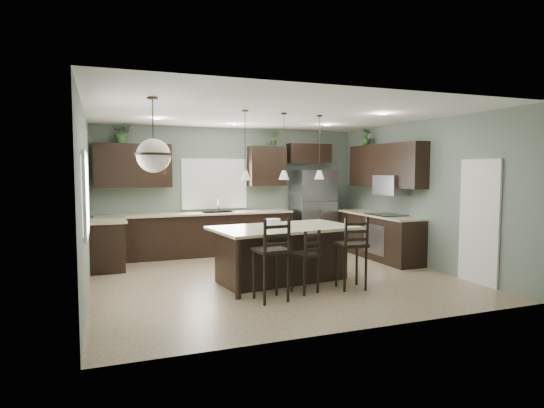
{
  "coord_description": "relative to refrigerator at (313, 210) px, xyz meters",
  "views": [
    {
      "loc": [
        -2.77,
        -7.24,
        1.88
      ],
      "look_at": [
        0.1,
        0.4,
        1.25
      ],
      "focal_mm": 30.0,
      "sensor_mm": 36.0,
      "label": 1
    }
  ],
  "objects": [
    {
      "name": "ground",
      "position": [
        -1.85,
        -2.33,
        -0.93
      ],
      "size": [
        6.0,
        6.0,
        0.0
      ],
      "primitive_type": "plane",
      "color": "#9E8466",
      "rests_on": "ground"
    },
    {
      "name": "pantry_door",
      "position": [
        1.12,
        -3.88,
        0.09
      ],
      "size": [
        0.04,
        0.82,
        2.04
      ],
      "primitive_type": "cube",
      "color": "white",
      "rests_on": "ground"
    },
    {
      "name": "window_back",
      "position": [
        -2.25,
        0.41,
        0.62
      ],
      "size": [
        1.35,
        0.02,
        1.0
      ],
      "primitive_type": "cube",
      "color": "white",
      "rests_on": "room_shell"
    },
    {
      "name": "window_left",
      "position": [
        -4.84,
        -3.13,
        0.62
      ],
      "size": [
        0.02,
        1.1,
        1.0
      ],
      "primitive_type": "cube",
      "color": "white",
      "rests_on": "room_shell"
    },
    {
      "name": "left_return_cabs",
      "position": [
        -4.55,
        -0.63,
        -0.48
      ],
      "size": [
        0.6,
        0.9,
        0.9
      ],
      "primitive_type": "cube",
      "color": "black",
      "rests_on": "ground"
    },
    {
      "name": "left_return_countertop",
      "position": [
        -4.53,
        -0.63,
        -0.01
      ],
      "size": [
        0.66,
        0.96,
        0.04
      ],
      "primitive_type": "cube",
      "color": "beige",
      "rests_on": "left_return_cabs"
    },
    {
      "name": "back_lower_cabs",
      "position": [
        -2.7,
        0.12,
        -0.48
      ],
      "size": [
        4.2,
        0.6,
        0.9
      ],
      "primitive_type": "cube",
      "color": "black",
      "rests_on": "ground"
    },
    {
      "name": "back_countertop",
      "position": [
        -2.7,
        0.1,
        -0.01
      ],
      "size": [
        4.2,
        0.66,
        0.04
      ],
      "primitive_type": "cube",
      "color": "beige",
      "rests_on": "back_lower_cabs"
    },
    {
      "name": "sink_inset",
      "position": [
        -2.25,
        0.1,
        0.01
      ],
      "size": [
        0.7,
        0.45,
        0.01
      ],
      "primitive_type": "cube",
      "color": "gray",
      "rests_on": "back_countertop"
    },
    {
      "name": "faucet",
      "position": [
        -2.25,
        0.07,
        0.16
      ],
      "size": [
        0.02,
        0.02,
        0.28
      ],
      "primitive_type": "cylinder",
      "color": "silver",
      "rests_on": "back_countertop"
    },
    {
      "name": "back_upper_left",
      "position": [
        -4.0,
        0.25,
        1.02
      ],
      "size": [
        1.55,
        0.34,
        0.9
      ],
      "primitive_type": "cube",
      "color": "black",
      "rests_on": "room_shell"
    },
    {
      "name": "back_upper_right",
      "position": [
        -1.05,
        0.25,
        1.02
      ],
      "size": [
        0.85,
        0.34,
        0.9
      ],
      "primitive_type": "cube",
      "color": "black",
      "rests_on": "room_shell"
    },
    {
      "name": "fridge_header",
      "position": [
        -0.0,
        0.25,
        1.32
      ],
      "size": [
        1.05,
        0.34,
        0.45
      ],
      "primitive_type": "cube",
      "color": "black",
      "rests_on": "room_shell"
    },
    {
      "name": "right_lower_cabs",
      "position": [
        0.85,
        -1.45,
        -0.48
      ],
      "size": [
        0.6,
        2.35,
        0.9
      ],
      "primitive_type": "cube",
      "color": "black",
      "rests_on": "ground"
    },
    {
      "name": "right_countertop",
      "position": [
        0.83,
        -1.45,
        -0.01
      ],
      "size": [
        0.66,
        2.35,
        0.04
      ],
      "primitive_type": "cube",
      "color": "beige",
      "rests_on": "right_lower_cabs"
    },
    {
      "name": "cooktop",
      "position": [
        0.83,
        -1.73,
        0.02
      ],
      "size": [
        0.58,
        0.75,
        0.02
      ],
      "primitive_type": "cube",
      "color": "black",
      "rests_on": "right_countertop"
    },
    {
      "name": "wall_oven_front",
      "position": [
        0.54,
        -1.73,
        -0.48
      ],
      "size": [
        0.01,
        0.72,
        0.6
      ],
      "primitive_type": "cube",
      "color": "gray",
      "rests_on": "right_lower_cabs"
    },
    {
      "name": "right_upper_cabs",
      "position": [
        0.98,
        -1.45,
        1.02
      ],
      "size": [
        0.34,
        2.35,
        0.9
      ],
      "primitive_type": "cube",
      "color": "black",
      "rests_on": "room_shell"
    },
    {
      "name": "microwave",
      "position": [
        0.93,
        -1.73,
        0.62
      ],
      "size": [
        0.4,
        0.75,
        0.4
      ],
      "primitive_type": "cube",
      "color": "gray",
      "rests_on": "right_upper_cabs"
    },
    {
      "name": "refrigerator",
      "position": [
        0.0,
        0.0,
        0.0
      ],
      "size": [
        0.9,
        0.74,
        1.85
      ],
      "primitive_type": "cube",
      "color": "#93949B",
      "rests_on": "ground"
    },
    {
      "name": "kitchen_island",
      "position": [
        -1.81,
        -2.62,
        -0.46
      ],
      "size": [
        2.48,
        1.61,
        0.92
      ],
      "primitive_type": "cube",
      "rotation": [
        0.0,
        0.0,
        0.13
      ],
      "color": "black",
      "rests_on": "ground"
    },
    {
      "name": "serving_dish",
      "position": [
        -2.0,
        -2.65,
        0.07
      ],
      "size": [
        0.24,
        0.24,
        0.14
      ],
      "primitive_type": "cylinder",
      "color": "silver",
      "rests_on": "kitchen_island"
    },
    {
      "name": "bar_stool_left",
      "position": [
        -2.4,
        -3.6,
        -0.33
      ],
      "size": [
        0.48,
        0.48,
        1.2
      ],
      "primitive_type": "cube",
      "rotation": [
        0.0,
        0.0,
        0.09
      ],
      "color": "black",
      "rests_on": "ground"
    },
    {
      "name": "bar_stool_center",
      "position": [
        -1.77,
        -3.39,
        -0.44
      ],
      "size": [
        0.46,
        0.46,
        0.97
      ],
      "primitive_type": "cube",
      "rotation": [
        0.0,
        0.0,
        0.33
      ],
      "color": "black",
      "rests_on": "ground"
    },
    {
      "name": "bar_stool_right",
      "position": [
        -1.0,
        -3.43,
        -0.35
      ],
      "size": [
        0.48,
        0.48,
        1.15
      ],
      "primitive_type": "cube",
      "rotation": [
        0.0,
        0.0,
        -0.13
      ],
      "color": "black",
      "rests_on": "ground"
    },
    {
      "name": "pendant_left",
      "position": [
        -2.5,
        -2.72,
        1.32
      ],
      "size": [
        0.17,
        0.17,
        1.1
      ],
      "primitive_type": null,
      "color": "white",
      "rests_on": "room_shell"
    },
    {
      "name": "pendant_center",
      "position": [
        -1.81,
        -2.62,
        1.32
      ],
      "size": [
        0.17,
        0.17,
        1.1
      ],
      "primitive_type": null,
      "color": "silver",
      "rests_on": "room_shell"
    },
    {
      "name": "pendant_right",
      "position": [
        -1.11,
        -2.53,
        1.32
      ],
      "size": [
        0.17,
        0.17,
        1.1
      ],
      "primitive_type": null,
      "color": "silver",
      "rests_on": "room_shell"
    },
    {
      "name": "chandelier",
      "position": [
        -3.99,
        -3.53,
        1.39
      ],
      "size": [
        0.48,
        0.48,
        0.97
      ],
      "primitive_type": null,
      "color": "#F3E5C6",
      "rests_on": "room_shell"
    },
    {
      "name": "plant_back_left",
      "position": [
        -4.19,
        0.22,
        1.7
      ],
      "size": [
        0.51,
        0.48,
        0.45
      ],
      "primitive_type": "imported",
      "rotation": [
        0.0,
        0.0,
        -0.37
      ],
      "color": "#2E5625",
      "rests_on": "back_upper_left"
    },
    {
      "name": "plant_back_right",
      "position": [
        -0.88,
        0.22,
        1.65
      ],
      "size": [
        0.21,
        0.18,
        0.35
      ],
      "primitive_type": "imported",
      "rotation": [
        0.0,
        0.0,
        -0.13
      ],
      "color": "#365B27",
      "rests_on": "back_upper_right"
    },
    {
      "name": "plant_right_wall",
      "position": [
        0.95,
        -0.74,
        1.67
      ],
      "size": [
        0.25,
        0.25,
        0.38
      ],
      "primitive_type": "imported",
      "rotation": [
        0.0,
        0.0,
        0.2
      ],
      "color": "#234B21",
      "rests_on": "right_upper_cabs"
    },
    {
      "name": "room_shell",
      "position": [
        -1.85,
        -2.33,
        0.77
      ],
      "size": [
        6.0,
        6.0,
        6.0
      ],
      "color": "slate",
      "rests_on": "ground"
    }
  ]
}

